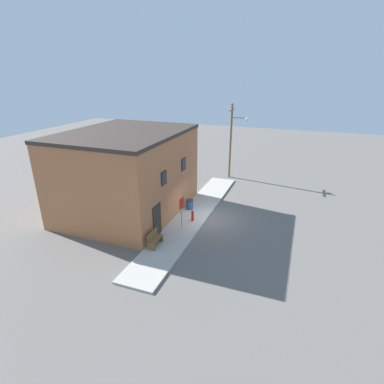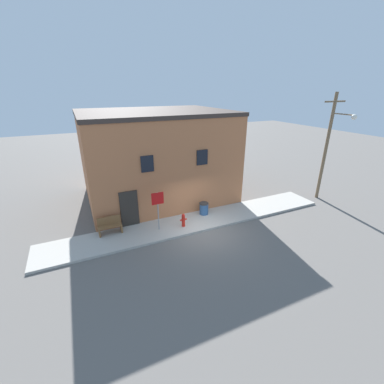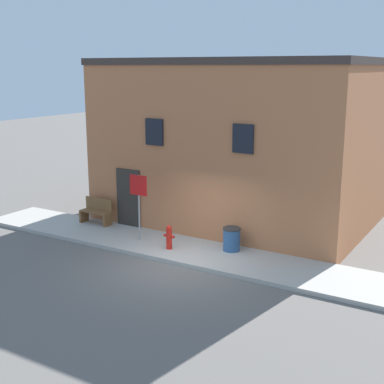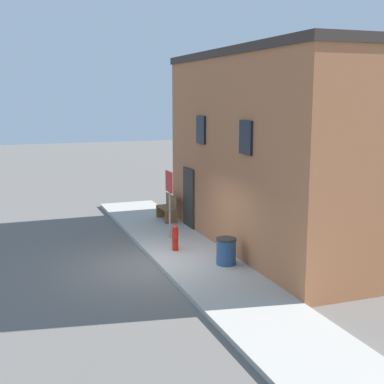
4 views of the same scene
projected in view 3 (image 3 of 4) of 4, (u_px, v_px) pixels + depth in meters
name	position (u px, v px, depth m)	size (l,w,h in m)	color
ground_plane	(178.00, 266.00, 15.83)	(80.00, 80.00, 0.00)	#66605B
sidewalk	(198.00, 253.00, 16.75)	(17.10, 2.26, 0.13)	#B2ADA3
brick_building	(247.00, 140.00, 20.50)	(9.60, 7.65, 6.05)	#B26B42
fire_hydrant	(169.00, 237.00, 16.85)	(0.39, 0.19, 0.78)	red
stop_sign	(139.00, 195.00, 17.48)	(0.67, 0.06, 2.20)	gray
bench	(97.00, 212.00, 19.61)	(1.22, 0.44, 0.93)	brown
trash_bin	(232.00, 239.00, 16.71)	(0.56, 0.56, 0.74)	#2D517F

